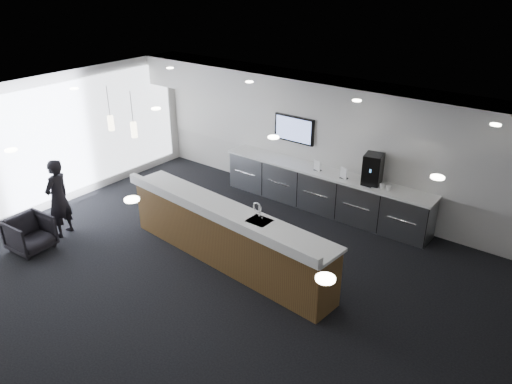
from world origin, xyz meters
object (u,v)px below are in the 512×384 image
Objects in this scene: coffee_machine at (373,169)px; armchair at (30,234)px; service_counter at (226,235)px; lounge_guest at (58,198)px.

armchair is at bearing -144.37° from coffee_machine.
armchair is (-4.76, -5.04, -0.92)m from coffee_machine.
coffee_machine is (1.41, 3.04, 0.69)m from service_counter.
coffee_machine reaches higher than armchair.
service_counter is at bearing -125.91° from coffee_machine.
armchair is at bearing -13.41° from lounge_guest.
lounge_guest reaches higher than armchair.
coffee_machine is at bearing 114.84° from lounge_guest.
service_counter is 7.42× the size of coffee_machine.
coffee_machine is 6.47m from lounge_guest.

